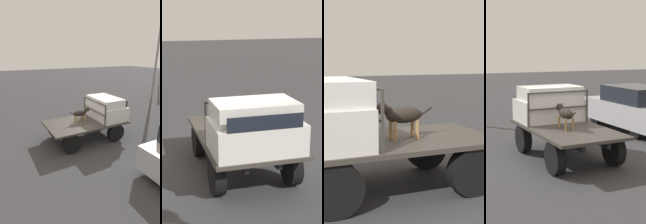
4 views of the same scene
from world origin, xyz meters
The scene contains 6 objects.
ground_plane centered at (0.00, 0.00, 0.00)m, with size 80.00×80.00×0.00m, color #38383A.
flatbed_truck centered at (0.00, 0.00, 0.63)m, with size 3.67×1.99×0.89m.
truck_cab centered at (1.12, 0.00, 1.38)m, with size 1.27×1.87×1.05m.
truck_headboard centered at (0.44, 0.00, 1.51)m, with size 0.04×1.87×0.95m.
dog centered at (-0.17, 0.11, 1.31)m, with size 1.06×0.28×0.68m.
light_pole_near centered at (9.15, 4.04, 4.77)m, with size 0.41×0.41×7.81m.
Camera 1 is at (-3.76, -6.61, 3.89)m, focal length 28.00 mm.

